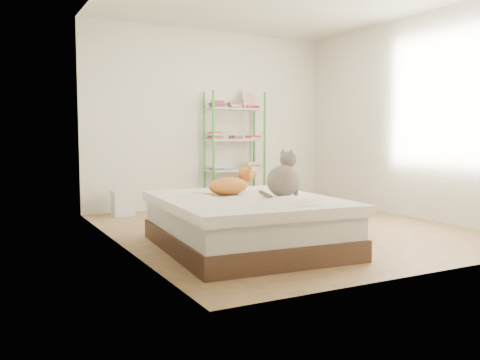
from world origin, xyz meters
TOP-DOWN VIEW (x-y plane):
  - room at (0.00, 0.00)m, footprint 3.81×4.21m
  - bed at (-0.89, -0.66)m, footprint 1.64×2.00m
  - orange_cat at (-0.94, -0.41)m, footprint 0.61×0.43m
  - grey_cat at (-0.55, -0.79)m, footprint 0.47×0.44m
  - shelf_unit at (0.31, 1.88)m, footprint 0.88×0.36m
  - cardboard_box at (0.30, 1.03)m, footprint 0.49×0.47m
  - white_bin at (-1.41, 1.79)m, footprint 0.31×0.28m

SIDE VIEW (x-z plane):
  - cardboard_box at x=0.30m, z-range -0.02..0.35m
  - white_bin at x=-1.41m, z-range 0.00..0.34m
  - bed at x=-0.89m, z-range 0.00..0.48m
  - orange_cat at x=-0.94m, z-range 0.48..0.70m
  - grey_cat at x=-0.55m, z-range 0.48..0.92m
  - shelf_unit at x=0.31m, z-range 0.03..1.77m
  - room at x=0.00m, z-range 0.00..2.61m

